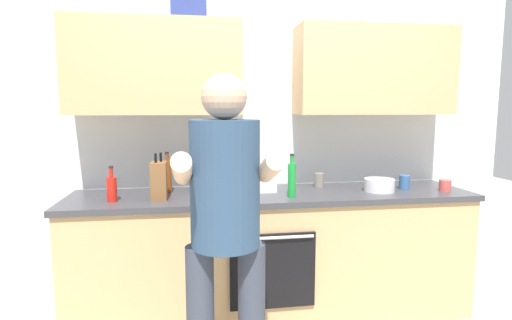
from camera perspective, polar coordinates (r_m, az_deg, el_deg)
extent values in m
plane|color=#B2A893|center=(3.20, 2.35, -20.61)|extent=(12.00, 12.00, 0.00)
cube|color=silver|center=(3.19, 1.21, 2.85)|extent=(4.00, 0.06, 2.50)
cube|color=tan|center=(2.97, -13.94, 12.46)|extent=(1.19, 0.32, 0.65)
cube|color=tan|center=(3.26, 16.25, 11.90)|extent=(1.19, 0.32, 0.65)
cylinder|color=silver|center=(3.24, 13.43, 18.73)|extent=(0.33, 0.33, 0.10)
cube|color=navy|center=(3.03, -9.44, 20.46)|extent=(0.24, 0.20, 0.18)
cube|color=tan|center=(3.02, 2.39, -13.38)|extent=(2.80, 0.60, 0.86)
cube|color=#38383D|center=(2.90, 2.43, -5.01)|extent=(2.84, 0.64, 0.04)
cube|color=black|center=(2.72, 2.40, -15.34)|extent=(0.56, 0.02, 0.50)
cylinder|color=silver|center=(2.62, 2.52, -10.87)|extent=(0.52, 0.02, 0.02)
cylinder|color=navy|center=(1.98, -4.38, -3.33)|extent=(0.34, 0.34, 0.62)
sphere|color=#D8AD8C|center=(1.95, -4.50, 8.89)|extent=(0.22, 0.22, 0.22)
cylinder|color=#D8AD8C|center=(1.84, -10.32, -1.29)|extent=(0.09, 0.31, 0.19)
cylinder|color=#D8AD8C|center=(1.87, 1.99, -1.04)|extent=(0.09, 0.31, 0.19)
cylinder|color=#198C33|center=(2.74, 5.05, -2.87)|extent=(0.05, 0.05, 0.23)
cylinder|color=#198C33|center=(2.72, 5.08, 0.04)|extent=(0.03, 0.03, 0.05)
cylinder|color=black|center=(2.72, 5.09, 0.74)|extent=(0.03, 0.03, 0.01)
cylinder|color=#471419|center=(2.83, -4.64, -2.47)|extent=(0.06, 0.06, 0.24)
cylinder|color=#471419|center=(2.81, -4.67, 0.30)|extent=(0.03, 0.03, 0.04)
cylinder|color=black|center=(2.81, -4.67, 0.83)|extent=(0.03, 0.03, 0.01)
cylinder|color=silver|center=(2.94, -7.00, -2.65)|extent=(0.06, 0.06, 0.18)
cylinder|color=silver|center=(2.92, -7.04, -0.27)|extent=(0.03, 0.03, 0.06)
cylinder|color=black|center=(2.91, -7.05, 0.47)|extent=(0.03, 0.03, 0.01)
cylinder|color=brown|center=(2.95, -12.33, -2.26)|extent=(0.06, 0.06, 0.23)
cylinder|color=brown|center=(2.93, -12.41, 0.42)|extent=(0.02, 0.02, 0.05)
cylinder|color=black|center=(2.93, -12.42, 1.01)|extent=(0.03, 0.03, 0.01)
cylinder|color=red|center=(2.77, -19.59, -3.91)|extent=(0.06, 0.06, 0.16)
cylinder|color=red|center=(2.75, -19.68, -1.69)|extent=(0.02, 0.02, 0.06)
cylinder|color=black|center=(2.74, -19.72, -0.95)|extent=(0.03, 0.03, 0.01)
cylinder|color=slate|center=(3.12, 8.87, -2.81)|extent=(0.08, 0.08, 0.11)
cylinder|color=#33598C|center=(3.21, 20.13, -2.95)|extent=(0.08, 0.08, 0.10)
cylinder|color=#BF4C47|center=(3.24, 25.01, -3.27)|extent=(0.08, 0.08, 0.08)
cylinder|color=silver|center=(3.06, 16.92, -3.39)|extent=(0.21, 0.21, 0.09)
cube|color=brown|center=(2.73, -13.48, -2.87)|extent=(0.10, 0.14, 0.25)
cylinder|color=black|center=(2.69, -13.93, 0.27)|extent=(0.02, 0.02, 0.06)
cylinder|color=black|center=(2.73, -13.23, 0.39)|extent=(0.02, 0.02, 0.06)
cube|color=silver|center=(2.95, 0.19, -2.83)|extent=(0.25, 0.23, 0.16)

